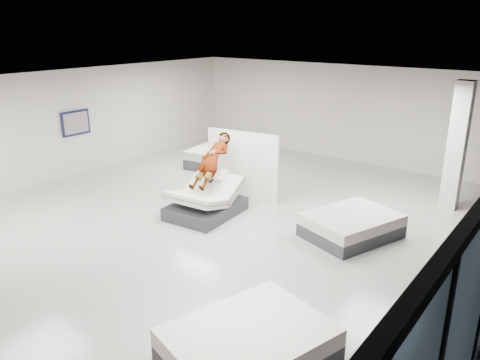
{
  "coord_description": "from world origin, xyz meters",
  "views": [
    {
      "loc": [
        6.56,
        -7.56,
        4.45
      ],
      "look_at": [
        0.27,
        0.62,
        1.0
      ],
      "focal_mm": 35.0,
      "sensor_mm": 36.0,
      "label": 1
    }
  ],
  "objects_px": {
    "hero_bed": "(206,202)",
    "wall_poster": "(76,123)",
    "remote": "(211,181)",
    "divider_panel": "(242,166)",
    "person": "(212,167)",
    "flat_bed_right_far": "(351,225)",
    "flat_bed_right_near": "(248,347)",
    "flat_bed_left_far": "(225,159)",
    "column": "(457,146)"
  },
  "relations": [
    {
      "from": "flat_bed_right_far",
      "to": "wall_poster",
      "type": "relative_size",
      "value": 2.41
    },
    {
      "from": "hero_bed",
      "to": "wall_poster",
      "type": "xyz_separation_m",
      "value": [
        -5.35,
        0.14,
        1.26
      ]
    },
    {
      "from": "flat_bed_left_far",
      "to": "remote",
      "type": "bearing_deg",
      "value": -55.34
    },
    {
      "from": "hero_bed",
      "to": "remote",
      "type": "xyz_separation_m",
      "value": [
        0.22,
        -0.02,
        0.59
      ]
    },
    {
      "from": "person",
      "to": "hero_bed",
      "type": "bearing_deg",
      "value": -90.0
    },
    {
      "from": "hero_bed",
      "to": "flat_bed_right_far",
      "type": "bearing_deg",
      "value": 16.74
    },
    {
      "from": "flat_bed_left_far",
      "to": "flat_bed_right_near",
      "type": "bearing_deg",
      "value": -48.86
    },
    {
      "from": "flat_bed_right_near",
      "to": "column",
      "type": "height_order",
      "value": "column"
    },
    {
      "from": "flat_bed_right_far",
      "to": "hero_bed",
      "type": "bearing_deg",
      "value": -163.26
    },
    {
      "from": "person",
      "to": "remote",
      "type": "relative_size",
      "value": 12.25
    },
    {
      "from": "flat_bed_right_near",
      "to": "flat_bed_left_far",
      "type": "bearing_deg",
      "value": 131.14
    },
    {
      "from": "remote",
      "to": "person",
      "type": "bearing_deg",
      "value": 122.15
    },
    {
      "from": "person",
      "to": "flat_bed_right_far",
      "type": "distance_m",
      "value": 3.56
    },
    {
      "from": "flat_bed_right_far",
      "to": "wall_poster",
      "type": "distance_m",
      "value": 8.85
    },
    {
      "from": "flat_bed_right_far",
      "to": "wall_poster",
      "type": "height_order",
      "value": "wall_poster"
    },
    {
      "from": "remote",
      "to": "divider_panel",
      "type": "xyz_separation_m",
      "value": [
        -0.17,
        1.43,
        -0.01
      ]
    },
    {
      "from": "hero_bed",
      "to": "flat_bed_right_near",
      "type": "relative_size",
      "value": 0.78
    },
    {
      "from": "person",
      "to": "remote",
      "type": "xyz_separation_m",
      "value": [
        0.25,
        -0.33,
        -0.21
      ]
    },
    {
      "from": "flat_bed_right_far",
      "to": "flat_bed_right_near",
      "type": "xyz_separation_m",
      "value": [
        0.65,
        -4.67,
        0.03
      ]
    },
    {
      "from": "hero_bed",
      "to": "person",
      "type": "distance_m",
      "value": 0.85
    },
    {
      "from": "column",
      "to": "hero_bed",
      "type": "bearing_deg",
      "value": -137.9
    },
    {
      "from": "divider_panel",
      "to": "flat_bed_right_far",
      "type": "distance_m",
      "value": 3.39
    },
    {
      "from": "hero_bed",
      "to": "remote",
      "type": "distance_m",
      "value": 0.63
    },
    {
      "from": "person",
      "to": "wall_poster",
      "type": "xyz_separation_m",
      "value": [
        -5.32,
        -0.16,
        0.47
      ]
    },
    {
      "from": "flat_bed_right_near",
      "to": "column",
      "type": "bearing_deg",
      "value": 85.79
    },
    {
      "from": "flat_bed_right_near",
      "to": "flat_bed_left_far",
      "type": "distance_m",
      "value": 9.28
    },
    {
      "from": "divider_panel",
      "to": "flat_bed_right_near",
      "type": "xyz_separation_m",
      "value": [
        3.96,
        -5.07,
        -0.63
      ]
    },
    {
      "from": "hero_bed",
      "to": "divider_panel",
      "type": "relative_size",
      "value": 0.95
    },
    {
      "from": "flat_bed_right_near",
      "to": "column",
      "type": "xyz_separation_m",
      "value": [
        0.57,
        7.8,
        1.31
      ]
    },
    {
      "from": "flat_bed_right_far",
      "to": "flat_bed_left_far",
      "type": "distance_m",
      "value": 5.92
    },
    {
      "from": "person",
      "to": "remote",
      "type": "height_order",
      "value": "person"
    },
    {
      "from": "flat_bed_right_near",
      "to": "column",
      "type": "distance_m",
      "value": 7.93
    },
    {
      "from": "flat_bed_left_far",
      "to": "wall_poster",
      "type": "relative_size",
      "value": 2.5
    },
    {
      "from": "flat_bed_right_far",
      "to": "wall_poster",
      "type": "xyz_separation_m",
      "value": [
        -8.71,
        -0.87,
        1.34
      ]
    },
    {
      "from": "person",
      "to": "column",
      "type": "xyz_separation_m",
      "value": [
        4.61,
        3.84,
        0.47
      ]
    },
    {
      "from": "flat_bed_right_near",
      "to": "wall_poster",
      "type": "height_order",
      "value": "wall_poster"
    },
    {
      "from": "remote",
      "to": "flat_bed_right_near",
      "type": "xyz_separation_m",
      "value": [
        3.79,
        -3.64,
        -0.64
      ]
    },
    {
      "from": "wall_poster",
      "to": "person",
      "type": "bearing_deg",
      "value": 1.74
    },
    {
      "from": "remote",
      "to": "flat_bed_right_far",
      "type": "relative_size",
      "value": 0.06
    },
    {
      "from": "divider_panel",
      "to": "column",
      "type": "height_order",
      "value": "column"
    },
    {
      "from": "flat_bed_left_far",
      "to": "divider_panel",
      "type": "bearing_deg",
      "value": -41.75
    },
    {
      "from": "flat_bed_left_far",
      "to": "column",
      "type": "bearing_deg",
      "value": 6.98
    },
    {
      "from": "remote",
      "to": "flat_bed_right_near",
      "type": "relative_size",
      "value": 0.06
    },
    {
      "from": "flat_bed_left_far",
      "to": "wall_poster",
      "type": "height_order",
      "value": "wall_poster"
    },
    {
      "from": "flat_bed_right_far",
      "to": "column",
      "type": "xyz_separation_m",
      "value": [
        1.23,
        3.13,
        1.34
      ]
    },
    {
      "from": "flat_bed_right_near",
      "to": "wall_poster",
      "type": "distance_m",
      "value": 10.19
    },
    {
      "from": "hero_bed",
      "to": "flat_bed_left_far",
      "type": "relative_size",
      "value": 0.81
    },
    {
      "from": "remote",
      "to": "column",
      "type": "height_order",
      "value": "column"
    },
    {
      "from": "remote",
      "to": "column",
      "type": "xyz_separation_m",
      "value": [
        4.36,
        4.17,
        0.67
      ]
    },
    {
      "from": "remote",
      "to": "flat_bed_left_far",
      "type": "height_order",
      "value": "remote"
    }
  ]
}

